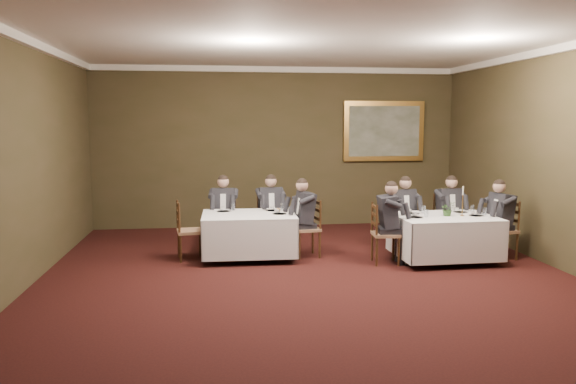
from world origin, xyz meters
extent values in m
plane|color=black|center=(0.00, 0.00, 0.00)|extent=(10.00, 10.00, 0.00)
cube|color=silver|center=(0.00, 0.00, 3.50)|extent=(8.00, 10.00, 0.10)
cube|color=#39341C|center=(0.00, 5.00, 1.75)|extent=(8.00, 0.10, 3.50)
cube|color=#39341C|center=(0.00, -5.00, 1.75)|extent=(8.00, 0.10, 3.50)
cube|color=#39341C|center=(-4.00, 0.00, 1.75)|extent=(0.10, 10.00, 3.50)
cube|color=white|center=(0.00, 4.95, 3.44)|extent=(8.00, 0.10, 0.12)
cube|color=#301D0D|center=(2.41, 1.43, 0.73)|extent=(1.57, 1.19, 0.04)
cube|color=white|center=(2.41, 1.43, 0.76)|extent=(1.63, 1.25, 0.02)
cube|color=white|center=(2.41, 1.43, 0.42)|extent=(1.65, 1.27, 0.65)
cube|color=#301D0D|center=(-0.81, 2.05, 0.73)|extent=(1.53, 1.16, 0.04)
cube|color=white|center=(-0.81, 2.05, 0.76)|extent=(1.59, 1.22, 0.02)
cube|color=white|center=(-0.81, 2.05, 0.42)|extent=(1.61, 1.24, 0.65)
cube|color=#886445|center=(1.95, 2.24, 0.48)|extent=(0.51, 0.50, 0.05)
cube|color=#301D0D|center=(1.92, 2.43, 0.73)|extent=(0.38, 0.10, 0.54)
cube|color=black|center=(1.95, 2.24, 0.86)|extent=(0.47, 0.39, 0.55)
sphere|color=tan|center=(1.95, 2.24, 1.24)|extent=(0.25, 0.25, 0.21)
cube|color=#886445|center=(2.83, 2.26, 0.48)|extent=(0.48, 0.46, 0.05)
cube|color=#301D0D|center=(2.81, 2.45, 0.73)|extent=(0.38, 0.07, 0.54)
cube|color=black|center=(2.83, 2.26, 0.86)|extent=(0.45, 0.35, 0.55)
sphere|color=tan|center=(2.83, 2.26, 1.24)|extent=(0.23, 0.23, 0.21)
cube|color=#886445|center=(1.39, 1.41, 0.48)|extent=(0.45, 0.47, 0.05)
cube|color=#301D0D|center=(1.20, 1.42, 0.73)|extent=(0.06, 0.38, 0.54)
cube|color=black|center=(1.39, 1.41, 0.86)|extent=(0.34, 0.44, 0.55)
sphere|color=tan|center=(1.39, 1.41, 1.24)|extent=(0.23, 0.23, 0.21)
cube|color=#886445|center=(3.42, 1.45, 0.48)|extent=(0.50, 0.51, 0.05)
cube|color=#301D0D|center=(3.61, 1.48, 0.73)|extent=(0.10, 0.38, 0.54)
cube|color=black|center=(3.42, 1.45, 0.86)|extent=(0.38, 0.47, 0.55)
sphere|color=tan|center=(3.42, 1.45, 1.24)|extent=(0.25, 0.25, 0.21)
cube|color=#886445|center=(-1.22, 2.86, 0.48)|extent=(0.48, 0.46, 0.05)
cube|color=#301D0D|center=(-1.20, 3.05, 0.73)|extent=(0.38, 0.07, 0.54)
cube|color=black|center=(-1.22, 2.86, 0.86)|extent=(0.45, 0.35, 0.55)
sphere|color=tan|center=(-1.22, 2.86, 1.24)|extent=(0.23, 0.23, 0.21)
cube|color=#886445|center=(-0.37, 2.85, 0.48)|extent=(0.49, 0.47, 0.05)
cube|color=#301D0D|center=(-0.40, 3.03, 0.73)|extent=(0.38, 0.07, 0.54)
cube|color=black|center=(-0.37, 2.85, 0.86)|extent=(0.45, 0.36, 0.55)
sphere|color=tan|center=(-0.37, 2.85, 1.24)|extent=(0.23, 0.23, 0.21)
cube|color=#886445|center=(0.17, 2.03, 0.48)|extent=(0.48, 0.49, 0.05)
cube|color=#301D0D|center=(0.36, 2.06, 0.73)|extent=(0.08, 0.38, 0.54)
cube|color=black|center=(0.17, 2.03, 0.86)|extent=(0.37, 0.46, 0.55)
sphere|color=tan|center=(0.17, 2.03, 1.24)|extent=(0.24, 0.24, 0.21)
cube|color=#886445|center=(-1.80, 2.08, 0.48)|extent=(0.47, 0.49, 0.05)
cube|color=#301D0D|center=(-1.99, 2.05, 0.73)|extent=(0.08, 0.38, 0.54)
imported|color=#2D5926|center=(2.45, 1.42, 0.89)|extent=(0.25, 0.22, 0.25)
cylinder|color=#A97633|center=(2.69, 1.39, 0.78)|extent=(0.07, 0.07, 0.02)
cylinder|color=#A97633|center=(2.69, 1.39, 0.96)|extent=(0.02, 0.02, 0.34)
cylinder|color=white|center=(2.69, 1.39, 1.20)|extent=(0.02, 0.02, 0.15)
cylinder|color=white|center=(1.96, 1.76, 0.77)|extent=(0.25, 0.25, 0.01)
cylinder|color=white|center=(1.96, 1.91, 0.80)|extent=(0.08, 0.08, 0.05)
cylinder|color=white|center=(2.13, 1.76, 0.83)|extent=(0.06, 0.06, 0.14)
cylinder|color=white|center=(-1.23, 2.39, 0.77)|extent=(0.25, 0.25, 0.01)
cylinder|color=white|center=(-1.23, 2.54, 0.80)|extent=(0.08, 0.08, 0.05)
cylinder|color=white|center=(-1.06, 2.39, 0.83)|extent=(0.06, 0.06, 0.14)
cube|color=#B99243|center=(2.41, 4.94, 2.11)|extent=(1.84, 0.08, 1.34)
cube|color=#4C5237|center=(2.41, 4.90, 2.11)|extent=(1.62, 0.01, 1.12)
camera|label=1|loc=(-1.36, -7.35, 2.32)|focal=35.00mm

